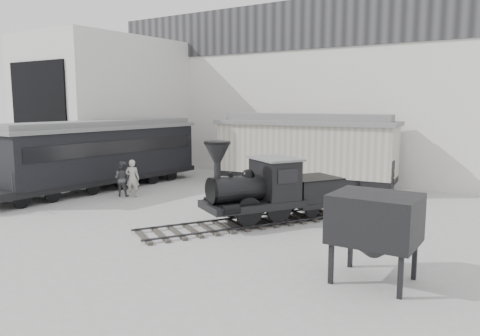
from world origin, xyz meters
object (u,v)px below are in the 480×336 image
Objects in this scene: passenger_coach at (102,154)px; visitor_a at (132,178)px; visitor_b at (122,179)px; boxcar at (305,149)px; coal_hopper at (375,225)px; locomotive at (268,193)px.

passenger_coach is 3.25m from visitor_a.
visitor_a is at bearing -9.08° from passenger_coach.
visitor_a is 1.06× the size of visitor_b.
boxcar reaches higher than coal_hopper.
passenger_coach is 5.49× the size of coal_hopper.
boxcar is 0.79× the size of passenger_coach.
visitor_b is (-0.60, -0.13, -0.06)m from visitor_a.
visitor_a is (3.02, -0.67, -0.98)m from passenger_coach.
visitor_a is at bearing -153.28° from locomotive.
locomotive is 8.29m from visitor_a.
visitor_b is 0.75× the size of coal_hopper.
coal_hopper is at bearing -64.12° from boxcar.
locomotive is at bearing 161.39° from visitor_b.
boxcar is 4.34× the size of coal_hopper.
visitor_b is at bearing 162.73° from coal_hopper.
coal_hopper reaches higher than visitor_b.
passenger_coach reaches higher than visitor_a.
locomotive is at bearing 144.38° from coal_hopper.
coal_hopper is at bearing -13.33° from passenger_coach.
coal_hopper is at bearing 130.12° from visitor_a.
passenger_coach is 17.61m from coal_hopper.
boxcar reaches higher than visitor_b.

